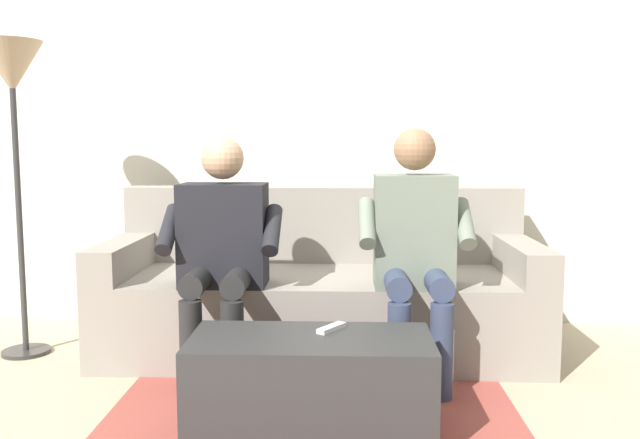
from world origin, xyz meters
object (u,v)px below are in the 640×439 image
(person_left_seated, at_px, (415,240))
(floor_lamp, at_px, (12,87))
(couch, at_px, (321,295))
(remote_white, at_px, (332,328))
(person_right_seated, at_px, (222,242))
(coffee_table, at_px, (311,386))

(person_left_seated, distance_m, floor_lamp, 2.12)
(couch, height_order, floor_lamp, floor_lamp)
(remote_white, bearing_deg, couch, -141.17)
(person_left_seated, bearing_deg, person_right_seated, 0.06)
(person_left_seated, bearing_deg, floor_lamp, -7.72)
(coffee_table, xyz_separation_m, remote_white, (-0.07, -0.09, 0.20))
(couch, height_order, coffee_table, couch)
(person_left_seated, xyz_separation_m, floor_lamp, (1.97, -0.27, 0.72))
(couch, xyz_separation_m, person_left_seated, (-0.45, 0.41, 0.36))
(floor_lamp, bearing_deg, person_left_seated, 172.28)
(couch, relative_size, coffee_table, 2.47)
(person_left_seated, relative_size, floor_lamp, 0.73)
(person_left_seated, relative_size, person_right_seated, 1.03)
(floor_lamp, bearing_deg, couch, -174.58)
(person_left_seated, bearing_deg, remote_white, 56.37)
(floor_lamp, bearing_deg, person_right_seated, 166.08)
(coffee_table, relative_size, person_right_seated, 0.80)
(couch, relative_size, remote_white, 15.13)
(couch, height_order, remote_white, couch)
(couch, distance_m, remote_white, 0.98)
(coffee_table, height_order, person_left_seated, person_left_seated)
(person_left_seated, xyz_separation_m, person_right_seated, (0.89, 0.00, -0.02))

